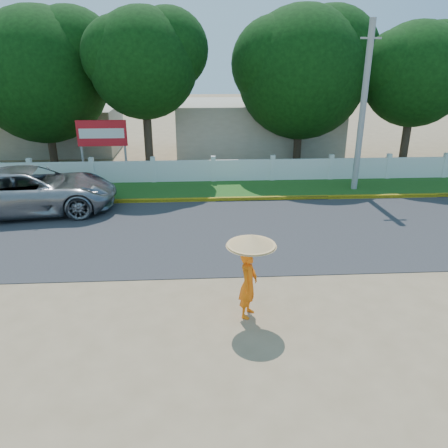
% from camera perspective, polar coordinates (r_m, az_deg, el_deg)
% --- Properties ---
extents(ground, '(120.00, 120.00, 0.00)m').
position_cam_1_polar(ground, '(11.93, 0.57, -9.38)').
color(ground, '#9E8460').
rests_on(ground, ground).
extents(road, '(60.00, 7.00, 0.02)m').
position_cam_1_polar(road, '(15.95, -0.52, -1.01)').
color(road, '#38383A').
rests_on(road, ground).
extents(grass_verge, '(60.00, 3.50, 0.03)m').
position_cam_1_polar(grass_verge, '(20.89, -1.25, 4.54)').
color(grass_verge, '#2D601E').
rests_on(grass_verge, ground).
extents(curb, '(40.00, 0.18, 0.16)m').
position_cam_1_polar(curb, '(19.25, -1.05, 3.24)').
color(curb, yellow).
rests_on(curb, ground).
extents(fence, '(40.00, 0.10, 1.10)m').
position_cam_1_polar(fence, '(22.14, -1.40, 6.96)').
color(fence, silver).
rests_on(fence, ground).
extents(building_near, '(10.00, 6.00, 3.20)m').
position_cam_1_polar(building_near, '(28.81, 4.20, 12.48)').
color(building_near, '#B7AD99').
rests_on(building_near, ground).
extents(building_far, '(8.00, 5.00, 2.80)m').
position_cam_1_polar(building_far, '(31.01, -21.17, 11.39)').
color(building_far, '#B7AD99').
rests_on(building_far, ground).
extents(utility_pole, '(0.28, 0.28, 7.48)m').
position_cam_1_polar(utility_pole, '(21.16, 17.68, 14.11)').
color(utility_pole, gray).
rests_on(utility_pole, ground).
extents(vehicle, '(7.03, 4.00, 1.85)m').
position_cam_1_polar(vehicle, '(19.31, -23.80, 4.06)').
color(vehicle, gray).
rests_on(vehicle, ground).
extents(monk_with_parasol, '(1.20, 1.20, 2.19)m').
position_cam_1_polar(monk_with_parasol, '(10.47, 3.38, -5.21)').
color(monk_with_parasol, orange).
rests_on(monk_with_parasol, ground).
extents(billboard, '(2.50, 0.13, 2.95)m').
position_cam_1_polar(billboard, '(23.37, -15.63, 10.97)').
color(billboard, gray).
rests_on(billboard, ground).
extents(tree_row, '(38.25, 8.18, 8.54)m').
position_cam_1_polar(tree_row, '(24.76, 6.61, 18.73)').
color(tree_row, '#473828').
rests_on(tree_row, ground).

